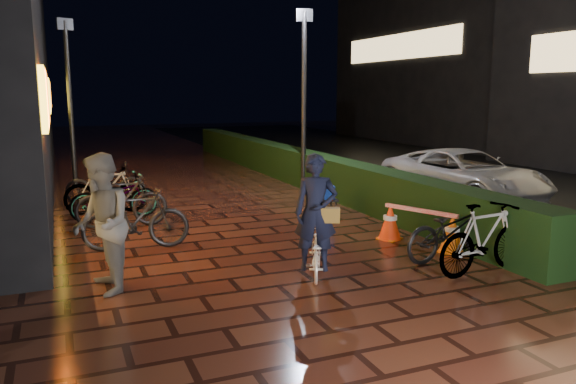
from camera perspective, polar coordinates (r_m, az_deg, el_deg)
name	(u,v)px	position (r m, az deg, el deg)	size (l,w,h in m)	color
ground	(299,270)	(8.72, 1.10, -7.91)	(80.00, 80.00, 0.00)	#381911
asphalt_road	(511,184)	(17.82, 21.68, 0.73)	(11.00, 60.00, 0.01)	black
hedge	(294,165)	(17.09, 0.57, 2.76)	(0.70, 20.00, 1.00)	black
bystander_person	(102,224)	(7.92, -18.40, -3.13)	(0.93, 0.72, 1.91)	#565658
van	(464,175)	(14.85, 17.46, 1.69)	(2.09, 4.53, 1.26)	#B0B0B5
lamp_post_hedge	(304,93)	(15.37, 1.62, 10.03)	(0.47, 0.15, 4.85)	black
lamp_post_sf	(70,97)	(16.88, -21.30, 9.01)	(0.44, 0.23, 4.66)	black
cyclist	(316,231)	(8.27, 2.83, -4.02)	(0.94, 1.35, 1.83)	white
traffic_barrier	(420,227)	(10.25, 13.24, -3.48)	(0.98, 1.63, 0.67)	orange
cart_assembly	(324,194)	(12.18, 3.64, -0.19)	(0.63, 0.55, 1.01)	black
parked_bikes_storefront	(115,196)	(12.45, -17.18, -0.39)	(2.08, 5.28, 1.09)	black
parked_bikes_hedge	(466,233)	(9.24, 17.66, -4.03)	(1.94, 1.58, 1.09)	black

